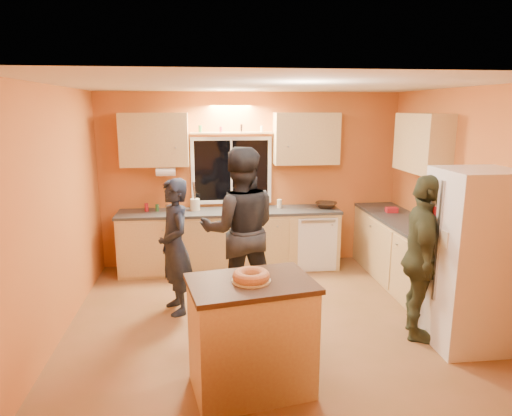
{
  "coord_description": "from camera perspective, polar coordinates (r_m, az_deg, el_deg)",
  "views": [
    {
      "loc": [
        -0.74,
        -4.81,
        2.37
      ],
      "look_at": [
        -0.12,
        0.4,
        1.21
      ],
      "focal_mm": 32.0,
      "sensor_mm": 36.0,
      "label": 1
    }
  ],
  "objects": [
    {
      "name": "ground",
      "position": [
        5.41,
        1.79,
        -13.56
      ],
      "size": [
        4.5,
        4.5,
        0.0
      ],
      "primitive_type": "plane",
      "color": "brown",
      "rests_on": "ground"
    },
    {
      "name": "room_shell",
      "position": [
        5.34,
        2.52,
        4.33
      ],
      "size": [
        4.54,
        4.04,
        2.61
      ],
      "color": "#CA7533",
      "rests_on": "ground"
    },
    {
      "name": "back_counter",
      "position": [
        6.82,
        -0.2,
        -3.9
      ],
      "size": [
        4.23,
        0.62,
        0.9
      ],
      "color": "tan",
      "rests_on": "ground"
    },
    {
      "name": "right_counter",
      "position": [
        6.25,
        19.18,
        -6.17
      ],
      "size": [
        0.62,
        1.84,
        0.9
      ],
      "color": "tan",
      "rests_on": "ground"
    },
    {
      "name": "refrigerator",
      "position": [
        5.01,
        25.37,
        -5.86
      ],
      "size": [
        0.72,
        0.7,
        1.8
      ],
      "primitive_type": "cube",
      "color": "silver",
      "rests_on": "ground"
    },
    {
      "name": "island",
      "position": [
        3.98,
        -0.6,
        -15.62
      ],
      "size": [
        1.12,
        0.86,
        0.98
      ],
      "rotation": [
        0.0,
        0.0,
        0.18
      ],
      "color": "tan",
      "rests_on": "ground"
    },
    {
      "name": "bundt_pastry",
      "position": [
        3.76,
        -0.62,
        -8.48
      ],
      "size": [
        0.31,
        0.31,
        0.09
      ],
      "primitive_type": "torus",
      "color": "tan",
      "rests_on": "island"
    },
    {
      "name": "person_left",
      "position": [
        5.38,
        -10.1,
        -4.78
      ],
      "size": [
        0.55,
        0.67,
        1.59
      ],
      "primitive_type": "imported",
      "rotation": [
        0.0,
        0.0,
        -1.24
      ],
      "color": "black",
      "rests_on": "ground"
    },
    {
      "name": "person_center",
      "position": [
        5.34,
        -2.02,
        -2.77
      ],
      "size": [
        0.95,
        0.75,
        1.94
      ],
      "primitive_type": "imported",
      "rotation": [
        0.0,
        0.0,
        3.13
      ],
      "color": "black",
      "rests_on": "ground"
    },
    {
      "name": "person_right",
      "position": [
        4.99,
        20.08,
        -5.95
      ],
      "size": [
        0.74,
        1.09,
        1.72
      ],
      "primitive_type": "imported",
      "rotation": [
        0.0,
        0.0,
        1.22
      ],
      "color": "#343C26",
      "rests_on": "ground"
    },
    {
      "name": "mixing_bowl",
      "position": [
        6.92,
        8.76,
        0.36
      ],
      "size": [
        0.42,
        0.42,
        0.08
      ],
      "primitive_type": "imported",
      "rotation": [
        0.0,
        0.0,
        -0.36
      ],
      "color": "black",
      "rests_on": "back_counter"
    },
    {
      "name": "utensil_crock",
      "position": [
        6.72,
        -7.63,
        0.42
      ],
      "size": [
        0.14,
        0.14,
        0.17
      ],
      "primitive_type": "cylinder",
      "color": "beige",
      "rests_on": "back_counter"
    },
    {
      "name": "potted_plant",
      "position": [
        5.8,
        20.16,
        -1.62
      ],
      "size": [
        0.31,
        0.29,
        0.27
      ],
      "primitive_type": "imported",
      "rotation": [
        0.0,
        0.0,
        0.38
      ],
      "color": "gray",
      "rests_on": "right_counter"
    },
    {
      "name": "red_box",
      "position": [
        6.82,
        16.59,
        -0.23
      ],
      "size": [
        0.17,
        0.13,
        0.07
      ],
      "primitive_type": "cube",
      "rotation": [
        0.0,
        0.0,
        -0.08
      ],
      "color": "#B31B26",
      "rests_on": "right_counter"
    }
  ]
}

